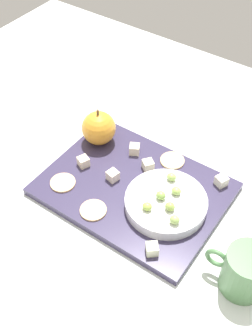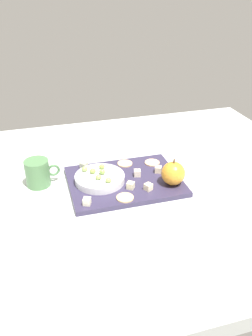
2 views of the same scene
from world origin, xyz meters
The scene contains 21 objects.
table centered at (0.00, 0.00, 2.32)cm, with size 143.14×106.97×4.64cm, color silver.
platter centered at (2.67, 0.09, 5.42)cm, with size 34.59×26.03×1.56cm, color #342E4A.
serving_dish centered at (-5.02, 0.78, 7.30)cm, with size 15.34×15.34×2.19cm, color white.
apple_whole centered at (16.12, -6.49, 9.82)cm, with size 7.23×7.23×7.23cm, color orange.
apple_stem centered at (16.12, -6.49, 14.03)cm, with size 0.50×0.50×1.20cm, color brown.
cheese_cube_0 centered at (-8.30, 10.62, 7.22)cm, with size 2.04×2.04×2.04cm, color #EFF4C7.
cheese_cube_1 centered at (7.14, 0.87, 7.22)cm, with size 2.04×2.04×2.04cm, color white.
cheese_cube_2 centered at (7.83, -7.77, 7.22)cm, with size 2.04×2.04×2.04cm, color #F9E9C2.
cheese_cube_3 centered at (-11.01, -10.12, 7.22)cm, with size 2.04×2.04×2.04cm, color #F3EECE.
cheese_cube_4 centered at (14.29, 1.19, 7.22)cm, with size 2.04×2.04×2.04cm, color beige.
cheese_cube_5 centered at (3.01, -5.54, 7.22)cm, with size 2.04×2.04×2.04cm, color #F9F3C2.
cracker_0 centered at (14.51, 7.43, 6.40)cm, with size 5.01×5.01×0.40cm, color #E5B685.
cracker_1 centered at (5.43, 9.35, 6.40)cm, with size 5.01×5.01×0.40cm, color #DFB684.
cracker_2 centered at (0.20, -10.13, 6.40)cm, with size 5.01×5.01×0.40cm, color #D9B781.
grape_0 centered at (-3.32, -3.87, 9.16)cm, with size 1.82×1.64×1.52cm, color #9CBD5C.
grape_1 centered at (-5.81, -1.39, 9.14)cm, with size 1.82×1.64×1.49cm, color #9DBF5D.
grape_2 centered at (-3.39, 4.75, 9.14)cm, with size 1.82×1.64×1.49cm, color #9FC04E.
grape_3 centered at (-4.08, 1.24, 9.24)cm, with size 1.82×1.64×1.69cm, color #8CB654.
grape_4 centered at (-8.95, 4.51, 9.23)cm, with size 1.82×1.64×1.66cm, color #99B961.
grape_5 centered at (-6.79, 2.51, 9.25)cm, with size 1.82×1.64×1.70cm, color #92AE4F.
cup centered at (-23.12, 6.61, 8.87)cm, with size 10.68×7.47×8.46cm.
Camera 1 is at (-27.47, 45.73, 69.59)cm, focal length 45.81 mm.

